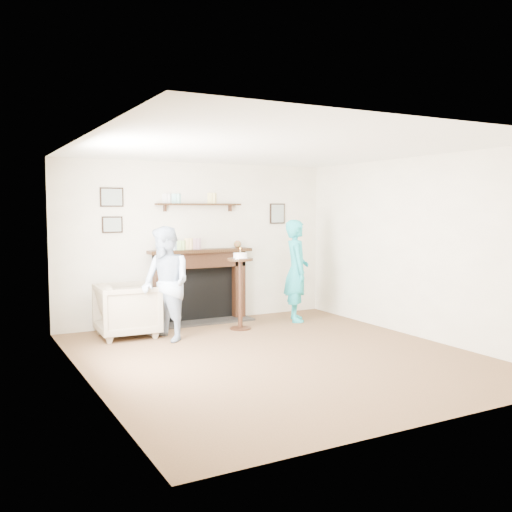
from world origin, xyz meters
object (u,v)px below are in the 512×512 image
at_px(man, 166,340).
at_px(woman, 296,321).
at_px(armchair, 128,336).
at_px(pedestal_table, 240,279).

bearing_deg(man, woman, 83.31).
relative_size(armchair, woman, 0.51).
xyz_separation_m(man, woman, (2.29, 0.34, 0.00)).
bearing_deg(armchair, pedestal_table, -98.75).
height_order(armchair, woman, woman).
bearing_deg(woman, man, 121.76).
bearing_deg(armchair, man, -139.56).
bearing_deg(man, armchair, -156.60).
bearing_deg(pedestal_table, man, -171.29).
bearing_deg(woman, pedestal_table, 121.35).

